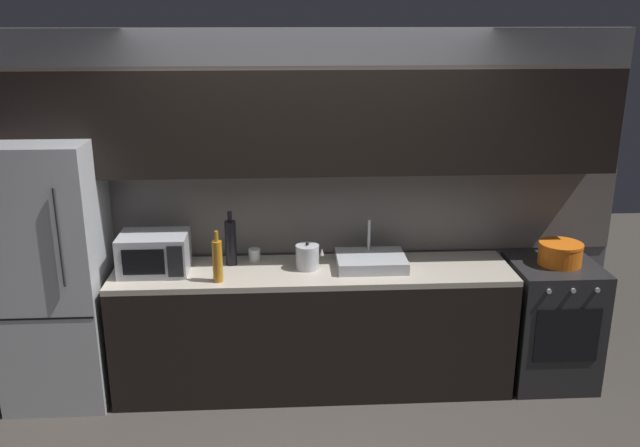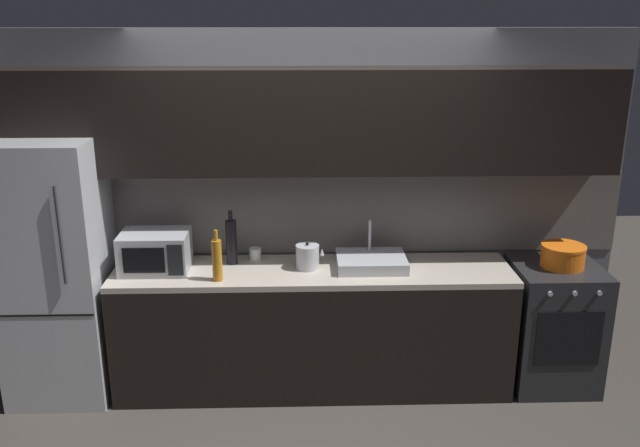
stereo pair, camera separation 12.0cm
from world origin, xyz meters
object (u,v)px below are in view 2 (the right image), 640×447
at_px(microwave, 155,252).
at_px(mug_clear, 255,254).
at_px(refrigerator, 56,270).
at_px(oven_range, 552,325).
at_px(wine_bottle_amber, 217,260).
at_px(kettle, 308,257).
at_px(cooking_pot, 563,256).
at_px(wine_bottle_dark, 231,241).

relative_size(microwave, mug_clear, 5.17).
xyz_separation_m(microwave, mug_clear, (0.67, 0.17, -0.09)).
relative_size(refrigerator, oven_range, 2.03).
bearing_deg(wine_bottle_amber, kettle, 18.54).
relative_size(microwave, cooking_pot, 1.52).
relative_size(microwave, wine_bottle_amber, 1.31).
bearing_deg(cooking_pot, mug_clear, 174.88).
relative_size(oven_range, cooking_pot, 2.97).
bearing_deg(cooking_pot, oven_range, -176.22).
bearing_deg(cooking_pot, kettle, 179.36).
distance_m(oven_range, wine_bottle_dark, 2.38).
bearing_deg(kettle, microwave, -179.91).
height_order(mug_clear, cooking_pot, cooking_pot).
xyz_separation_m(oven_range, cooking_pot, (0.02, 0.00, 0.53)).
height_order(kettle, cooking_pot, kettle).
bearing_deg(mug_clear, kettle, -24.88).
height_order(microwave, wine_bottle_dark, wine_bottle_dark).
xyz_separation_m(oven_range, wine_bottle_amber, (-2.36, -0.18, 0.60)).
bearing_deg(cooking_pot, wine_bottle_amber, -175.65).
height_order(microwave, cooking_pot, microwave).
relative_size(refrigerator, microwave, 3.97).
bearing_deg(refrigerator, wine_bottle_dark, 6.21).
distance_m(oven_range, wine_bottle_amber, 2.44).
height_order(oven_range, microwave, microwave).
relative_size(microwave, kettle, 2.33).
relative_size(oven_range, wine_bottle_dark, 2.32).
bearing_deg(microwave, wine_bottle_amber, -24.08).
height_order(oven_range, wine_bottle_amber, wine_bottle_amber).
height_order(microwave, wine_bottle_amber, wine_bottle_amber).
xyz_separation_m(kettle, wine_bottle_amber, (-0.60, -0.20, 0.06)).
xyz_separation_m(oven_range, kettle, (-1.76, 0.02, 0.53)).
bearing_deg(wine_bottle_amber, mug_clear, 58.91).
height_order(kettle, mug_clear, kettle).
relative_size(refrigerator, wine_bottle_amber, 5.22).
bearing_deg(microwave, cooking_pot, -0.37).
relative_size(wine_bottle_dark, mug_clear, 4.36).
bearing_deg(wine_bottle_dark, oven_range, -3.27).
bearing_deg(mug_clear, oven_range, -5.21).
distance_m(kettle, wine_bottle_dark, 0.55).
height_order(wine_bottle_dark, cooking_pot, wine_bottle_dark).
bearing_deg(microwave, oven_range, -0.40).
height_order(refrigerator, oven_range, refrigerator).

